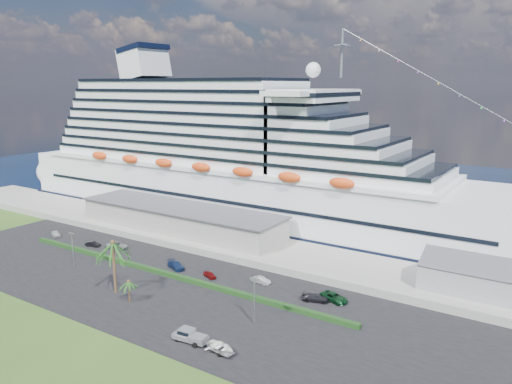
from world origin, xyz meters
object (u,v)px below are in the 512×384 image
Objects in this scene: pickup_truck at (190,335)px; boat_trailer at (221,347)px; parked_car_3 at (176,265)px; cruise_ship at (241,164)px.

boat_trailer is at bearing -1.50° from pickup_truck.
parked_car_3 is 33.10m from pickup_truck.
boat_trailer is at bearing -105.91° from parked_car_3.
parked_car_3 is 37.91m from boat_trailer.
parked_car_3 is 0.93× the size of boat_trailer.
parked_car_3 is at bearing -73.89° from cruise_ship.
cruise_ship is at bearing 38.04° from parked_car_3.
cruise_ship is 32.69× the size of boat_trailer.
parked_car_3 is (12.62, -43.69, -15.79)m from cruise_ship.
pickup_truck reaches higher than parked_car_3.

